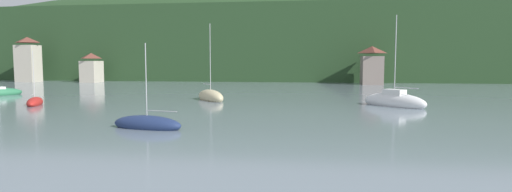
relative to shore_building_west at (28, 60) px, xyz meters
The scene contains 8 objects.
wooded_hillside 63.76m from the shore_building_west, 47.06° to the left, with size 352.00×70.06×45.78m.
shore_building_west is the anchor object (origin of this frame).
shore_building_westcentral 15.92m from the shore_building_west, ahead, with size 3.83×4.70×6.77m.
shore_building_central 79.07m from the shore_building_west, ahead, with size 4.45×5.74×8.05m.
sailboat_mid_0 81.08m from the shore_building_west, 47.50° to the right, with size 5.89×2.82×6.66m.
sailboat_far_1 66.12m from the shore_building_west, 35.12° to the right, with size 5.60×6.68×10.15m.
sailboat_far_4 58.17m from the shore_building_west, 52.35° to the right, with size 3.81×5.43×6.46m.
sailboat_far_7 86.58m from the shore_building_west, 28.89° to the right, with size 7.06×6.86×10.50m.
Camera 1 is at (3.61, 25.16, 5.01)m, focal length 28.62 mm.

